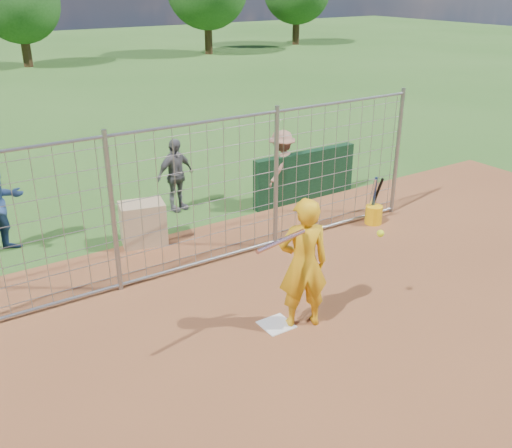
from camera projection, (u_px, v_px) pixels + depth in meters
ground at (269, 319)px, 8.32m from camera, size 100.00×100.00×0.00m
home_plate at (276, 325)px, 8.17m from camera, size 0.43×0.43×0.02m
dugout_wall at (305, 176)px, 12.57m from camera, size 2.60×0.20×1.10m
batter at (303, 264)px, 7.83m from camera, size 0.82×0.68×1.94m
bystander_b at (175, 175)px, 11.91m from camera, size 0.98×0.59×1.56m
bystander_c at (281, 167)px, 12.30m from camera, size 1.20×1.05×1.61m
equipment_bin at (143, 223)px, 10.53m from camera, size 0.90×0.71×0.80m
equipment_in_play at (307, 239)px, 7.35m from camera, size 2.09×0.31×0.33m
bucket_with_bats at (374, 212)px, 11.44m from camera, size 0.34×0.37×0.98m
backstop_fence at (201, 197)px, 9.36m from camera, size 9.08×0.08×2.60m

